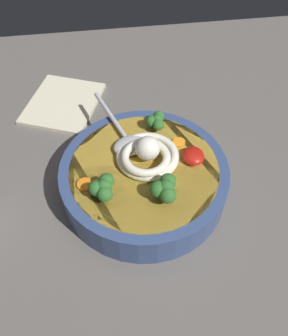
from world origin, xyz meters
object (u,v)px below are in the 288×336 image
object	(u,v)px
noodle_pile	(147,154)
folded_napkin	(63,103)
soup_bowl	(144,179)
soup_spoon	(127,140)

from	to	relation	value
noodle_pile	folded_napkin	size ratio (longest dim) A/B	0.71
soup_bowl	noodle_pile	distance (cm)	4.69
soup_spoon	folded_napkin	size ratio (longest dim) A/B	1.08
soup_bowl	folded_napkin	distance (cm)	28.28
soup_spoon	soup_bowl	bearing A→B (deg)	180.00
noodle_pile	folded_napkin	xyz separation A→B (cm)	(-22.79, -14.63, -6.99)
soup_bowl	soup_spoon	distance (cm)	7.24
noodle_pile	folded_napkin	world-z (taller)	noodle_pile
soup_bowl	soup_spoon	bearing A→B (deg)	-160.57
soup_spoon	folded_napkin	xyz separation A→B (cm)	(-18.62, -11.82, -6.36)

